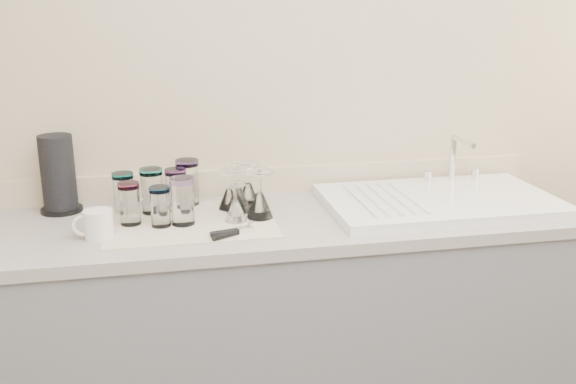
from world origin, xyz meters
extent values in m
cube|color=tan|center=(0.00, 1.50, 1.25)|extent=(3.50, 0.04, 2.50)
cube|color=slate|center=(0.00, 1.20, 0.43)|extent=(2.00, 0.60, 0.86)
cube|color=gray|center=(0.00, 1.20, 0.88)|extent=(2.06, 0.62, 0.04)
cube|color=white|center=(0.55, 1.20, 0.92)|extent=(0.82, 0.50, 0.03)
cylinder|color=silver|center=(0.69, 1.40, 1.03)|extent=(0.02, 0.02, 0.18)
cylinder|color=silver|center=(0.69, 1.32, 1.10)|extent=(0.02, 0.16, 0.02)
cylinder|color=silver|center=(0.59, 1.40, 0.96)|extent=(0.03, 0.03, 0.04)
cylinder|color=silver|center=(0.79, 1.40, 0.96)|extent=(0.03, 0.03, 0.04)
cube|color=silver|center=(-0.34, 1.19, 0.90)|extent=(0.55, 0.42, 0.01)
cylinder|color=white|center=(-0.56, 1.31, 0.97)|extent=(0.07, 0.07, 0.13)
cylinder|color=#10848C|center=(-0.56, 1.31, 1.04)|extent=(0.07, 0.07, 0.02)
cylinder|color=white|center=(-0.46, 1.30, 0.98)|extent=(0.07, 0.07, 0.14)
cylinder|color=#2CADB5|center=(-0.46, 1.30, 1.05)|extent=(0.08, 0.08, 0.02)
cylinder|color=white|center=(-0.38, 1.32, 0.97)|extent=(0.07, 0.07, 0.13)
cylinder|color=#7C3896|center=(-0.38, 1.32, 1.05)|extent=(0.07, 0.07, 0.02)
cylinder|color=white|center=(-0.54, 1.20, 0.97)|extent=(0.07, 0.07, 0.12)
cylinder|color=#EC3B8A|center=(-0.54, 1.20, 1.04)|extent=(0.07, 0.07, 0.02)
cylinder|color=white|center=(-0.44, 1.16, 0.97)|extent=(0.06, 0.06, 0.12)
cylinder|color=blue|center=(-0.44, 1.16, 1.03)|extent=(0.07, 0.07, 0.02)
cylinder|color=white|center=(-0.37, 1.16, 0.98)|extent=(0.07, 0.07, 0.14)
cylinder|color=#B597E9|center=(-0.37, 1.16, 1.06)|extent=(0.08, 0.08, 0.02)
cylinder|color=white|center=(-0.34, 1.38, 0.98)|extent=(0.08, 0.08, 0.14)
cylinder|color=#6747A1|center=(-0.34, 1.38, 1.06)|extent=(0.08, 0.08, 0.02)
cone|color=white|center=(-0.20, 1.30, 0.94)|extent=(0.08, 0.08, 0.07)
cylinder|color=white|center=(-0.20, 1.30, 1.01)|extent=(0.01, 0.01, 0.06)
cylinder|color=white|center=(-0.20, 1.30, 1.04)|extent=(0.08, 0.08, 0.01)
cone|color=white|center=(-0.13, 1.33, 0.95)|extent=(0.08, 0.08, 0.08)
cylinder|color=white|center=(-0.13, 1.33, 1.02)|extent=(0.01, 0.01, 0.06)
cylinder|color=white|center=(-0.13, 1.33, 1.05)|extent=(0.08, 0.08, 0.01)
cone|color=white|center=(-0.19, 1.16, 0.94)|extent=(0.07, 0.07, 0.07)
cylinder|color=white|center=(-0.19, 1.16, 1.00)|extent=(0.01, 0.01, 0.05)
cylinder|color=white|center=(-0.19, 1.16, 1.04)|extent=(0.07, 0.07, 0.01)
cone|color=white|center=(-0.11, 1.18, 0.95)|extent=(0.09, 0.09, 0.09)
cylinder|color=white|center=(-0.11, 1.18, 1.03)|extent=(0.01, 0.01, 0.07)
cylinder|color=white|center=(-0.11, 1.18, 1.07)|extent=(0.09, 0.09, 0.01)
cone|color=white|center=(-0.17, 1.26, 0.95)|extent=(0.09, 0.09, 0.08)
cylinder|color=white|center=(-0.17, 1.26, 1.03)|extent=(0.01, 0.01, 0.07)
cylinder|color=white|center=(-0.17, 1.26, 1.06)|extent=(0.09, 0.09, 0.01)
cube|color=silver|center=(-0.18, 1.04, 0.92)|extent=(0.06, 0.05, 0.02)
cylinder|color=black|center=(-0.24, 1.01, 0.92)|extent=(0.11, 0.07, 0.02)
cylinder|color=black|center=(-0.24, 1.03, 0.92)|extent=(0.11, 0.04, 0.02)
cylinder|color=silver|center=(-0.63, 1.10, 0.95)|extent=(0.09, 0.09, 0.09)
torus|color=silver|center=(-0.67, 1.10, 0.95)|extent=(0.07, 0.01, 0.07)
cylinder|color=black|center=(-0.78, 1.41, 0.91)|extent=(0.14, 0.14, 0.01)
cylinder|color=black|center=(-0.78, 1.41, 1.04)|extent=(0.12, 0.12, 0.26)
camera|label=1|loc=(-0.43, -0.86, 1.61)|focal=40.00mm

